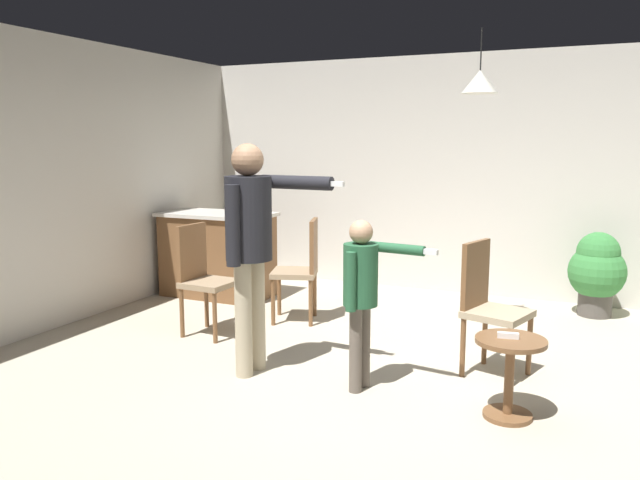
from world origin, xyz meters
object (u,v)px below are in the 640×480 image
(person_adult, at_px, (250,233))
(potted_plant_by_wall, at_px, (597,270))
(side_table_by_couch, at_px, (510,368))
(dining_chair_centre_back, at_px, (489,303))
(dining_chair_near_wall, at_px, (302,266))
(person_child, at_px, (362,286))
(dining_chair_by_counter, at_px, (203,275))
(kitchen_counter, at_px, (218,254))
(spare_remote_on_table, at_px, (508,335))

(person_adult, relative_size, potted_plant_by_wall, 2.03)
(side_table_by_couch, relative_size, dining_chair_centre_back, 0.52)
(dining_chair_centre_back, xyz_separation_m, potted_plant_by_wall, (0.73, 2.06, -0.08))
(side_table_by_couch, xyz_separation_m, dining_chair_near_wall, (-2.14, 1.43, 0.22))
(person_child, xyz_separation_m, dining_chair_by_counter, (-1.76, 0.64, -0.20))
(kitchen_counter, height_order, dining_chair_by_counter, dining_chair_by_counter)
(dining_chair_by_counter, relative_size, dining_chair_centre_back, 1.00)
(dining_chair_by_counter, bearing_deg, kitchen_counter, -149.29)
(kitchen_counter, xyz_separation_m, side_table_by_couch, (3.44, -1.96, -0.15))
(person_adult, height_order, spare_remote_on_table, person_adult)
(person_child, bearing_deg, person_adult, -80.64)
(dining_chair_by_counter, xyz_separation_m, spare_remote_on_table, (2.75, -0.69, -0.01))
(kitchen_counter, relative_size, dining_chair_near_wall, 1.26)
(kitchen_counter, relative_size, dining_chair_centre_back, 1.26)
(side_table_by_couch, relative_size, spare_remote_on_table, 4.00)
(kitchen_counter, bearing_deg, dining_chair_by_counter, -62.07)
(kitchen_counter, distance_m, dining_chair_near_wall, 1.41)
(person_adult, bearing_deg, spare_remote_on_table, 92.50)
(kitchen_counter, height_order, side_table_by_couch, kitchen_counter)
(side_table_by_couch, bearing_deg, dining_chair_near_wall, 146.15)
(dining_chair_by_counter, bearing_deg, person_adult, 56.03)
(person_adult, height_order, dining_chair_by_counter, person_adult)
(kitchen_counter, xyz_separation_m, dining_chair_centre_back, (3.19, -1.23, 0.07))
(dining_chair_near_wall, bearing_deg, spare_remote_on_table, -142.49)
(person_child, relative_size, potted_plant_by_wall, 1.42)
(side_table_by_couch, relative_size, dining_chair_by_counter, 0.52)
(dining_chair_by_counter, distance_m, spare_remote_on_table, 2.84)
(kitchen_counter, distance_m, dining_chair_by_counter, 1.43)
(person_adult, xyz_separation_m, potted_plant_by_wall, (2.35, 2.77, -0.60))
(dining_chair_by_counter, distance_m, dining_chair_near_wall, 0.97)
(dining_chair_by_counter, distance_m, dining_chair_centre_back, 2.52)
(potted_plant_by_wall, bearing_deg, spare_remote_on_table, -100.03)
(kitchen_counter, bearing_deg, potted_plant_by_wall, 12.07)
(side_table_by_couch, bearing_deg, person_child, 176.86)
(person_child, bearing_deg, dining_chair_near_wall, -133.32)
(dining_chair_centre_back, distance_m, potted_plant_by_wall, 2.19)
(person_adult, relative_size, person_child, 1.43)
(person_child, bearing_deg, kitchen_counter, -120.61)
(dining_chair_centre_back, relative_size, spare_remote_on_table, 7.69)
(kitchen_counter, xyz_separation_m, spare_remote_on_table, (3.42, -1.96, 0.06))
(kitchen_counter, height_order, dining_chair_near_wall, dining_chair_near_wall)
(side_table_by_couch, distance_m, dining_chair_near_wall, 2.58)
(person_adult, distance_m, dining_chair_near_wall, 1.52)
(dining_chair_centre_back, xyz_separation_m, spare_remote_on_table, (0.24, -0.73, -0.01))
(person_adult, xyz_separation_m, dining_chair_by_counter, (-0.90, 0.67, -0.52))
(potted_plant_by_wall, bearing_deg, side_table_by_couch, -99.66)
(dining_chair_near_wall, height_order, spare_remote_on_table, dining_chair_near_wall)
(dining_chair_near_wall, xyz_separation_m, spare_remote_on_table, (2.12, -1.43, -0.01))
(potted_plant_by_wall, xyz_separation_m, spare_remote_on_table, (-0.49, -2.80, 0.07))
(person_child, relative_size, spare_remote_on_table, 9.28)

